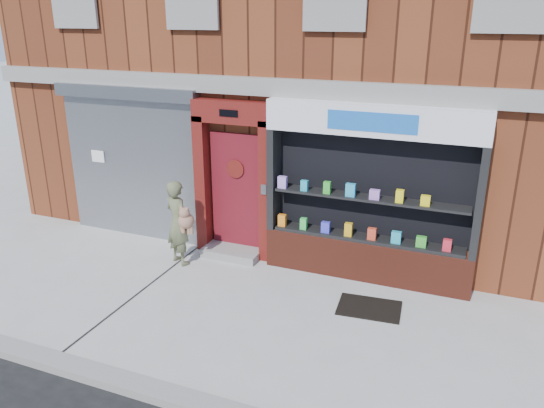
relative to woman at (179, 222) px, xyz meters
The scene contains 8 objects.
ground 2.02m from the woman, 36.21° to the right, with size 80.00×80.00×0.00m, color #9E9E99.
curb 3.65m from the woman, 65.25° to the right, with size 60.00×0.30×0.12m, color gray.
building 6.04m from the woman, 73.02° to the left, with size 12.00×8.16×8.00m.
shutter_bay 1.95m from the woman, 151.06° to the left, with size 3.10×0.30×3.04m.
red_door_bay 1.26m from the woman, 45.70° to the left, with size 1.52×0.58×2.90m.
pharmacy_bay 3.37m from the woman, 12.48° to the left, with size 3.50×0.41×3.00m.
woman is the anchor object (origin of this frame).
doormat 3.65m from the woman, ahead, with size 0.96×0.67×0.02m, color black.
Camera 1 is at (3.34, -6.44, 4.31)m, focal length 35.00 mm.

